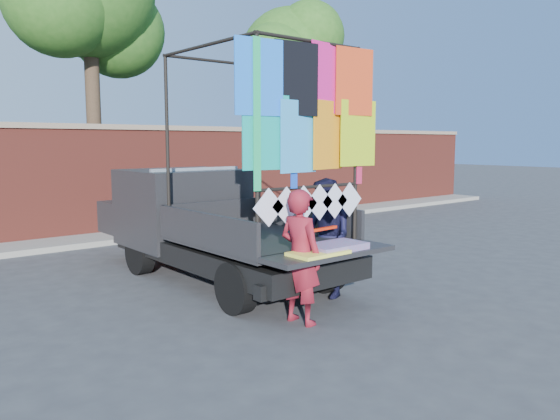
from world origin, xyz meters
TOP-DOWN VIEW (x-y plane):
  - ground at (0.00, 0.00)m, footprint 90.00×90.00m
  - brick_wall at (0.00, 7.00)m, footprint 30.00×0.45m
  - curb at (0.00, 6.30)m, footprint 30.00×1.20m
  - tree_right at (7.52, 8.12)m, footprint 4.20×3.30m
  - pickup_truck at (0.45, 2.32)m, footprint 2.19×5.49m
  - woman at (0.05, -0.64)m, footprint 0.46×0.64m
  - man at (1.10, -0.01)m, footprint 0.80×0.94m
  - streamer_bundle at (0.48, -0.33)m, footprint 0.88×0.13m

SIDE VIEW (x-z plane):
  - ground at x=0.00m, z-range 0.00..0.00m
  - curb at x=0.00m, z-range 0.00..0.12m
  - woman at x=0.05m, z-range 0.00..1.64m
  - man at x=1.10m, z-range 0.00..1.69m
  - streamer_bundle at x=0.48m, z-range 0.56..1.18m
  - pickup_truck at x=0.45m, z-range -0.86..2.60m
  - brick_wall at x=0.00m, z-range 0.02..2.63m
  - tree_right at x=7.52m, z-range 1.44..8.06m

